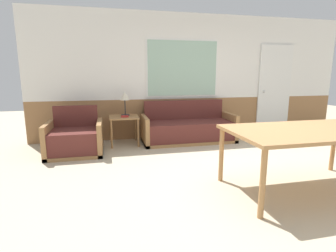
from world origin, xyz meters
The scene contains 9 objects.
ground_plane centered at (0.00, 0.00, 0.00)m, with size 16.00×16.00×0.00m, color beige.
wall_back centered at (-0.02, 2.63, 1.36)m, with size 7.20×0.09×2.70m.
couch centered at (-0.32, 2.12, 0.26)m, with size 1.93×0.79×0.84m.
armchair centered at (-2.56, 1.73, 0.26)m, with size 0.95×0.84×0.83m.
side_table centered at (-1.66, 2.18, 0.49)m, with size 0.57×0.57×0.58m.
table_lamp centered at (-1.62, 2.28, 0.94)m, with size 0.20×0.20×0.48m.
book_stack centered at (-1.65, 2.07, 0.59)m, with size 0.15×0.13×0.03m.
dining_table centered at (0.37, -0.47, 0.70)m, with size 1.90×1.08×0.76m.
entry_door centered at (1.98, 2.57, 1.05)m, with size 0.85×0.09×2.09m.
Camera 1 is at (-1.95, -3.08, 1.41)m, focal length 28.00 mm.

